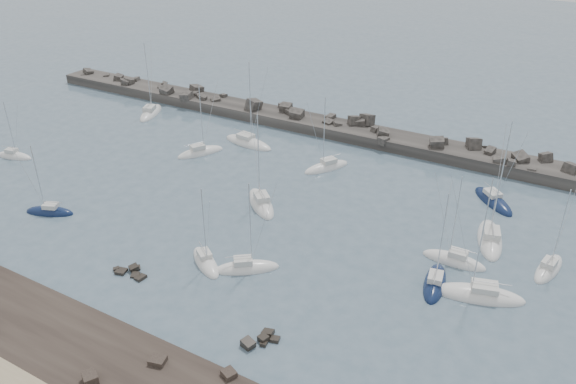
{
  "coord_description": "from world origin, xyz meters",
  "views": [
    {
      "loc": [
        36.01,
        -44.28,
        37.04
      ],
      "look_at": [
        3.75,
        12.0,
        2.1
      ],
      "focal_mm": 35.0,
      "sensor_mm": 36.0,
      "label": 1
    }
  ],
  "objects_px": {
    "sailboat_0": "(14,156)",
    "sailboat_7": "(247,268)",
    "sailboat_9": "(454,261)",
    "sailboat_1": "(151,113)",
    "sailboat_14": "(435,283)",
    "sailboat_4": "(248,143)",
    "sailboat_10": "(490,240)",
    "sailboat_6": "(326,168)",
    "sailboat_5": "(261,204)",
    "sailboat_8": "(493,201)",
    "sailboat_12": "(548,269)",
    "sailboat_13": "(206,262)",
    "sailboat_11": "(478,295)",
    "sailboat_2": "(50,212)",
    "sailboat_3": "(200,153)"
  },
  "relations": [
    {
      "from": "sailboat_1",
      "to": "sailboat_13",
      "type": "height_order",
      "value": "sailboat_1"
    },
    {
      "from": "sailboat_4",
      "to": "sailboat_14",
      "type": "relative_size",
      "value": 1.29
    },
    {
      "from": "sailboat_5",
      "to": "sailboat_7",
      "type": "relative_size",
      "value": 1.18
    },
    {
      "from": "sailboat_2",
      "to": "sailboat_10",
      "type": "xyz_separation_m",
      "value": [
        51.18,
        21.74,
        0.02
      ]
    },
    {
      "from": "sailboat_6",
      "to": "sailboat_0",
      "type": "bearing_deg",
      "value": -154.91
    },
    {
      "from": "sailboat_1",
      "to": "sailboat_12",
      "type": "relative_size",
      "value": 1.31
    },
    {
      "from": "sailboat_6",
      "to": "sailboat_14",
      "type": "distance_m",
      "value": 29.97
    },
    {
      "from": "sailboat_3",
      "to": "sailboat_5",
      "type": "xyz_separation_m",
      "value": [
        17.27,
        -9.19,
        0.02
      ]
    },
    {
      "from": "sailboat_1",
      "to": "sailboat_5",
      "type": "distance_m",
      "value": 41.0
    },
    {
      "from": "sailboat_5",
      "to": "sailboat_9",
      "type": "distance_m",
      "value": 25.91
    },
    {
      "from": "sailboat_0",
      "to": "sailboat_14",
      "type": "bearing_deg",
      "value": 0.98
    },
    {
      "from": "sailboat_6",
      "to": "sailboat_13",
      "type": "bearing_deg",
      "value": -91.79
    },
    {
      "from": "sailboat_3",
      "to": "sailboat_4",
      "type": "height_order",
      "value": "sailboat_4"
    },
    {
      "from": "sailboat_12",
      "to": "sailboat_14",
      "type": "bearing_deg",
      "value": -139.25
    },
    {
      "from": "sailboat_8",
      "to": "sailboat_10",
      "type": "height_order",
      "value": "sailboat_10"
    },
    {
      "from": "sailboat_2",
      "to": "sailboat_9",
      "type": "relative_size",
      "value": 0.89
    },
    {
      "from": "sailboat_13",
      "to": "sailboat_14",
      "type": "distance_m",
      "value": 25.2
    },
    {
      "from": "sailboat_0",
      "to": "sailboat_2",
      "type": "bearing_deg",
      "value": -25.34
    },
    {
      "from": "sailboat_11",
      "to": "sailboat_1",
      "type": "bearing_deg",
      "value": 160.12
    },
    {
      "from": "sailboat_11",
      "to": "sailboat_0",
      "type": "bearing_deg",
      "value": -178.85
    },
    {
      "from": "sailboat_0",
      "to": "sailboat_10",
      "type": "xyz_separation_m",
      "value": [
        70.28,
        12.7,
        0.02
      ]
    },
    {
      "from": "sailboat_0",
      "to": "sailboat_1",
      "type": "height_order",
      "value": "sailboat_1"
    },
    {
      "from": "sailboat_1",
      "to": "sailboat_0",
      "type": "bearing_deg",
      "value": -102.11
    },
    {
      "from": "sailboat_7",
      "to": "sailboat_10",
      "type": "bearing_deg",
      "value": 41.08
    },
    {
      "from": "sailboat_4",
      "to": "sailboat_10",
      "type": "bearing_deg",
      "value": -13.67
    },
    {
      "from": "sailboat_2",
      "to": "sailboat_3",
      "type": "relative_size",
      "value": 0.84
    },
    {
      "from": "sailboat_7",
      "to": "sailboat_12",
      "type": "bearing_deg",
      "value": 29.56
    },
    {
      "from": "sailboat_4",
      "to": "sailboat_8",
      "type": "bearing_deg",
      "value": -0.12
    },
    {
      "from": "sailboat_0",
      "to": "sailboat_7",
      "type": "bearing_deg",
      "value": -7.79
    },
    {
      "from": "sailboat_1",
      "to": "sailboat_9",
      "type": "bearing_deg",
      "value": -17.03
    },
    {
      "from": "sailboat_0",
      "to": "sailboat_9",
      "type": "bearing_deg",
      "value": 5.29
    },
    {
      "from": "sailboat_4",
      "to": "sailboat_6",
      "type": "height_order",
      "value": "sailboat_4"
    },
    {
      "from": "sailboat_2",
      "to": "sailboat_9",
      "type": "distance_m",
      "value": 51.0
    },
    {
      "from": "sailboat_1",
      "to": "sailboat_14",
      "type": "relative_size",
      "value": 1.22
    },
    {
      "from": "sailboat_6",
      "to": "sailboat_7",
      "type": "xyz_separation_m",
      "value": [
        3.7,
        -27.41,
        -0.0
      ]
    },
    {
      "from": "sailboat_5",
      "to": "sailboat_1",
      "type": "bearing_deg",
      "value": 152.57
    },
    {
      "from": "sailboat_0",
      "to": "sailboat_12",
      "type": "relative_size",
      "value": 0.93
    },
    {
      "from": "sailboat_3",
      "to": "sailboat_7",
      "type": "distance_m",
      "value": 32.43
    },
    {
      "from": "sailboat_4",
      "to": "sailboat_7",
      "type": "xyz_separation_m",
      "value": [
        19.14,
        -29.32,
        0.0
      ]
    },
    {
      "from": "sailboat_6",
      "to": "sailboat_14",
      "type": "xyz_separation_m",
      "value": [
        22.61,
        -19.67,
        0.0
      ]
    },
    {
      "from": "sailboat_0",
      "to": "sailboat_13",
      "type": "xyz_separation_m",
      "value": [
        43.57,
        -7.94,
        -0.0
      ]
    },
    {
      "from": "sailboat_10",
      "to": "sailboat_13",
      "type": "bearing_deg",
      "value": -142.31
    },
    {
      "from": "sailboat_5",
      "to": "sailboat_13",
      "type": "xyz_separation_m",
      "value": [
        1.74,
        -14.42,
        -0.02
      ]
    },
    {
      "from": "sailboat_6",
      "to": "sailboat_12",
      "type": "distance_m",
      "value": 34.54
    },
    {
      "from": "sailboat_10",
      "to": "sailboat_12",
      "type": "xyz_separation_m",
      "value": [
        6.95,
        -2.79,
        -0.02
      ]
    },
    {
      "from": "sailboat_6",
      "to": "sailboat_10",
      "type": "relative_size",
      "value": 0.84
    },
    {
      "from": "sailboat_0",
      "to": "sailboat_14",
      "type": "relative_size",
      "value": 0.86
    },
    {
      "from": "sailboat_12",
      "to": "sailboat_1",
      "type": "bearing_deg",
      "value": 167.85
    },
    {
      "from": "sailboat_4",
      "to": "sailboat_9",
      "type": "xyz_separation_m",
      "value": [
        38.72,
        -16.45,
        0.01
      ]
    },
    {
      "from": "sailboat_9",
      "to": "sailboat_6",
      "type": "bearing_deg",
      "value": 148.0
    }
  ]
}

